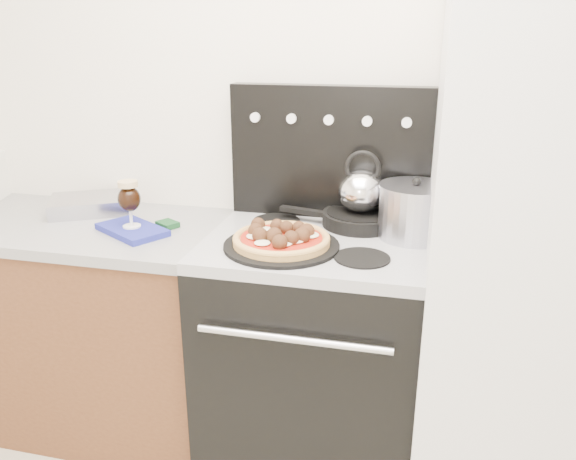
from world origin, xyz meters
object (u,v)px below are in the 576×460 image
(base_cabinet, at_px, (60,323))
(pizza, at_px, (281,237))
(pizza_pan, at_px, (281,246))
(tea_kettle, at_px, (362,187))
(stock_pot, at_px, (414,213))
(stove_body, at_px, (313,357))
(oven_mitt, at_px, (132,230))
(beer_glass, at_px, (130,204))
(skillet, at_px, (360,219))
(fridge, at_px, (531,250))

(base_cabinet, xyz_separation_m, pizza, (1.01, -0.14, 0.53))
(pizza_pan, bearing_deg, tea_kettle, 51.40)
(pizza, relative_size, stock_pot, 1.32)
(tea_kettle, bearing_deg, stove_body, -109.00)
(base_cabinet, relative_size, oven_mitt, 5.32)
(base_cabinet, bearing_deg, stock_pot, 2.78)
(beer_glass, xyz_separation_m, skillet, (0.82, 0.22, -0.07))
(stove_body, bearing_deg, oven_mitt, -176.31)
(beer_glass, xyz_separation_m, tea_kettle, (0.82, 0.22, 0.06))
(stove_body, distance_m, beer_glass, 0.89)
(fridge, distance_m, tea_kettle, 0.61)
(fridge, height_order, stock_pot, fridge)
(skillet, distance_m, stock_pot, 0.22)
(base_cabinet, height_order, stove_body, stove_body)
(skillet, bearing_deg, stock_pot, -23.12)
(stove_body, bearing_deg, skillet, 52.61)
(skillet, bearing_deg, base_cabinet, -172.97)
(beer_glass, distance_m, tea_kettle, 0.85)
(pizza, xyz_separation_m, stock_pot, (0.43, 0.21, 0.05))
(tea_kettle, bearing_deg, pizza_pan, -110.22)
(pizza_pan, bearing_deg, pizza, 180.00)
(pizza, bearing_deg, oven_mitt, 173.46)
(stove_body, height_order, fridge, fridge)
(base_cabinet, bearing_deg, skillet, 7.03)
(fridge, relative_size, pizza_pan, 4.87)
(tea_kettle, distance_m, stock_pot, 0.22)
(pizza_pan, xyz_separation_m, pizza, (-0.00, 0.00, 0.03))
(stove_body, distance_m, tea_kettle, 0.67)
(stove_body, bearing_deg, tea_kettle, 52.61)
(beer_glass, relative_size, tea_kettle, 0.92)
(pizza_pan, height_order, skillet, skillet)
(pizza, distance_m, tea_kettle, 0.39)
(pizza, xyz_separation_m, tea_kettle, (0.23, 0.29, 0.11))
(base_cabinet, height_order, pizza, pizza)
(pizza_pan, bearing_deg, oven_mitt, 173.46)
(skillet, xyz_separation_m, tea_kettle, (0.00, 0.00, 0.12))
(fridge, xyz_separation_m, skillet, (-0.56, 0.20, -0.00))
(base_cabinet, bearing_deg, tea_kettle, 7.03)
(beer_glass, bearing_deg, stock_pot, 7.80)
(oven_mitt, xyz_separation_m, pizza, (0.59, -0.07, 0.04))
(base_cabinet, distance_m, stove_body, 1.11)
(oven_mitt, height_order, beer_glass, beer_glass)
(stock_pot, bearing_deg, pizza, -154.16)
(base_cabinet, distance_m, pizza_pan, 1.13)
(skillet, bearing_deg, stove_body, -127.39)
(oven_mitt, bearing_deg, stock_pot, 7.80)
(pizza, bearing_deg, skillet, 51.40)
(fridge, distance_m, pizza, 0.80)
(stove_body, height_order, skillet, skillet)
(beer_glass, distance_m, pizza_pan, 0.60)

